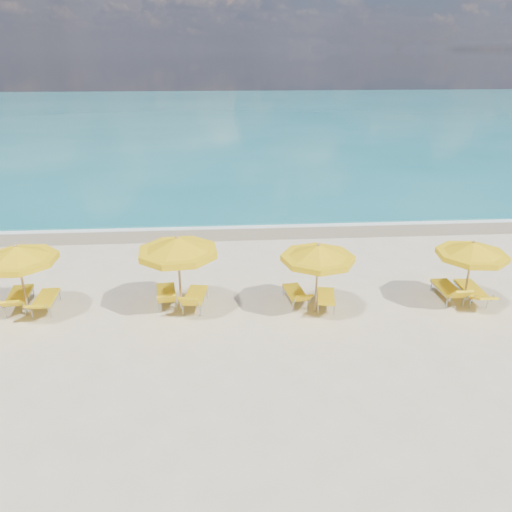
{
  "coord_description": "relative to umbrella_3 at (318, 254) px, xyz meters",
  "views": [
    {
      "loc": [
        -1.1,
        -13.57,
        7.46
      ],
      "look_at": [
        0.0,
        1.5,
        1.2
      ],
      "focal_mm": 35.0,
      "sensor_mm": 36.0,
      "label": 1
    }
  ],
  "objects": [
    {
      "name": "ground_plane",
      "position": [
        -1.71,
        0.19,
        -1.92
      ],
      "size": [
        120.0,
        120.0,
        0.0
      ],
      "primitive_type": "plane",
      "color": "beige"
    },
    {
      "name": "ocean",
      "position": [
        -1.71,
        48.19,
        -1.92
      ],
      "size": [
        120.0,
        80.0,
        0.3
      ],
      "primitive_type": "cube",
      "color": "#16737D",
      "rests_on": "ground"
    },
    {
      "name": "wet_sand_band",
      "position": [
        -1.71,
        7.59,
        -1.92
      ],
      "size": [
        120.0,
        2.6,
        0.01
      ],
      "primitive_type": "cube",
      "color": "tan",
      "rests_on": "ground"
    },
    {
      "name": "foam_line",
      "position": [
        -1.71,
        8.39,
        -1.92
      ],
      "size": [
        120.0,
        1.2,
        0.03
      ],
      "primitive_type": "cube",
      "color": "white",
      "rests_on": "ground"
    },
    {
      "name": "whitecap_near",
      "position": [
        -7.71,
        17.19,
        -1.92
      ],
      "size": [
        14.0,
        0.36,
        0.05
      ],
      "primitive_type": "cube",
      "color": "white",
      "rests_on": "ground"
    },
    {
      "name": "whitecap_far",
      "position": [
        6.29,
        24.19,
        -1.92
      ],
      "size": [
        18.0,
        0.3,
        0.05
      ],
      "primitive_type": "cube",
      "color": "white",
      "rests_on": "ground"
    },
    {
      "name": "umbrella_1",
      "position": [
        -8.73,
        0.41,
        0.05
      ],
      "size": [
        3.0,
        3.0,
        2.31
      ],
      "rotation": [
        0.0,
        0.0,
        -0.42
      ],
      "color": "tan",
      "rests_on": "ground"
    },
    {
      "name": "umbrella_2",
      "position": [
        -4.11,
        0.37,
        0.18
      ],
      "size": [
        3.04,
        3.04,
        2.46
      ],
      "rotation": [
        0.0,
        0.0,
        -0.3
      ],
      "color": "tan",
      "rests_on": "ground"
    },
    {
      "name": "umbrella_3",
      "position": [
        0.0,
        0.0,
        0.0
      ],
      "size": [
        2.47,
        2.47,
        2.25
      ],
      "rotation": [
        0.0,
        0.0,
        -0.12
      ],
      "color": "tan",
      "rests_on": "ground"
    },
    {
      "name": "umbrella_4",
      "position": [
        4.75,
        0.09,
        -0.07
      ],
      "size": [
        2.65,
        2.65,
        2.17
      ],
      "rotation": [
        0.0,
        0.0,
        0.28
      ],
      "color": "tan",
      "rests_on": "ground"
    },
    {
      "name": "lounger_1_left",
      "position": [
        -9.15,
        0.91,
        -1.69
      ],
      "size": [
        0.88,
        1.98,
        0.82
      ],
      "rotation": [
        0.0,
        0.0,
        0.14
      ],
      "color": "#A5A8AD",
      "rests_on": "ground"
    },
    {
      "name": "lounger_1_right",
      "position": [
        -8.28,
        0.7,
        -1.7
      ],
      "size": [
        0.65,
        1.81,
        0.74
      ],
      "rotation": [
        0.0,
        0.0,
        0.04
      ],
      "color": "#A5A8AD",
      "rests_on": "ground"
    },
    {
      "name": "lounger_2_left",
      "position": [
        -4.61,
        0.82,
        -1.7
      ],
      "size": [
        0.81,
        1.79,
        0.83
      ],
      "rotation": [
        0.0,
        0.0,
        0.13
      ],
      "color": "#A5A8AD",
      "rests_on": "ground"
    },
    {
      "name": "lounger_2_right",
      "position": [
        -3.69,
        0.55,
        -1.7
      ],
      "size": [
        0.85,
        1.82,
        0.86
      ],
      "rotation": [
        0.0,
        0.0,
        -0.15
      ],
      "color": "#A5A8AD",
      "rests_on": "ground"
    },
    {
      "name": "lounger_3_left",
      "position": [
        -0.52,
        0.61,
        -1.72
      ],
      "size": [
        0.77,
        1.69,
        0.75
      ],
      "rotation": [
        0.0,
        0.0,
        0.14
      ],
      "color": "#A5A8AD",
      "rests_on": "ground"
    },
    {
      "name": "lounger_3_right",
      "position": [
        0.38,
        0.26,
        -1.72
      ],
      "size": [
        0.83,
        1.71,
        0.64
      ],
      "rotation": [
        0.0,
        0.0,
        -0.19
      ],
      "color": "#A5A8AD",
      "rests_on": "ground"
    },
    {
      "name": "lounger_4_left",
      "position": [
        4.38,
        0.47,
        -1.7
      ],
      "size": [
        0.64,
        1.77,
        0.83
      ],
      "rotation": [
        0.0,
        0.0,
        0.02
      ],
      "color": "#A5A8AD",
      "rests_on": "ground"
    },
    {
      "name": "lounger_4_right",
      "position": [
        5.11,
        0.37,
        -1.7
      ],
      "size": [
        0.67,
        1.91,
        0.69
      ],
      "rotation": [
        0.0,
        0.0,
        -0.04
      ],
      "color": "#A5A8AD",
      "rests_on": "ground"
    }
  ]
}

